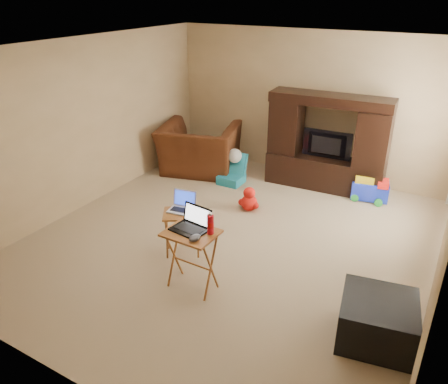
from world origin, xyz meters
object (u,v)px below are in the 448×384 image
Objects in this scene: laptop_left at (181,203)px; tray_table_right at (192,260)px; push_toy at (370,188)px; mouse_left at (191,217)px; child_rocker at (231,169)px; plush_toy at (249,199)px; ottoman at (377,321)px; mouse_right at (195,238)px; water_bottle at (210,224)px; laptop_right at (189,221)px; recliner at (199,149)px; entertainment_center at (327,143)px; television at (326,146)px; tray_table_left at (183,233)px.

tray_table_right is at bearing -55.73° from laptop_left.
mouse_left reaches higher than push_toy.
push_toy is at bearing 12.94° from child_rocker.
laptop_left is (-0.22, -1.46, 0.51)m from plush_toy.
child_rocker reaches higher than ottoman.
push_toy is 0.82× the size of ottoman.
child_rocker is at bearing 111.89° from mouse_right.
ottoman is 1.90m from water_bottle.
mouse_left is (-1.52, -2.84, 0.40)m from push_toy.
mouse_right is (0.17, -0.14, -0.09)m from laptop_right.
ottoman is at bearing 128.59° from recliner.
child_rocker is at bearing -178.22° from push_toy.
laptop_left is at bearing -111.46° from entertainment_center.
laptop_left is at bearing 172.18° from ottoman.
entertainment_center is 5.11× the size of laptop_right.
laptop_right is at bearing 105.43° from recliner.
entertainment_center is at bearing 176.31° from recliner.
laptop_left is 2.58× the size of mouse_left.
entertainment_center is at bearing 63.11° from plush_toy.
entertainment_center is 1.66m from child_rocker.
mouse_right is 0.66× the size of water_bottle.
television is 1.15× the size of ottoman.
laptop_left is (-1.74, -2.74, 0.49)m from push_toy.
push_toy is 3.42m from water_bottle.
recliner is at bearing 174.91° from push_toy.
tray_table_left is 0.72m from tray_table_right.
child_rocker is 0.90× the size of tray_table_left.
mouse_left is at bearing 73.86° from television.
ottoman is 2.51m from tray_table_left.
mouse_left reaches higher than plush_toy.
television reaches higher than child_rocker.
push_toy is 0.79× the size of tray_table_right.
entertainment_center is at bearing 40.90° from tray_table_left.
child_rocker is 1.04m from plush_toy.
mouse_right is at bearing -109.29° from water_bottle.
recliner is 4.38× the size of laptop_left.
laptop_left is (0.50, -2.20, 0.44)m from child_rocker.
television is at bearing 86.35° from water_bottle.
recliner is at bearing 128.13° from laptop_right.
tray_table_right is (-1.22, -3.29, 0.15)m from push_toy.
plush_toy is at bearing 60.00° from television.
recliner is 2.72m from laptop_left.
child_rocker is at bearing 114.61° from water_bottle.
laptop_right reaches higher than laptop_left.
entertainment_center is 3.00m from laptop_left.
tray_table_right is 2.36× the size of laptop_left.
laptop_right is 3.18× the size of mouse_left.
laptop_right reaches higher than water_bottle.
tray_table_right is at bearing -122.11° from push_toy.
recliner is 2.90m from mouse_left.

